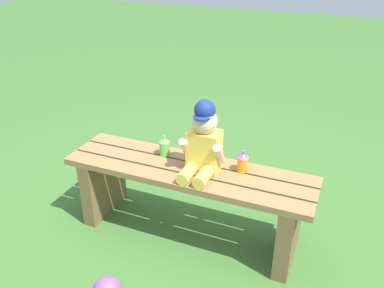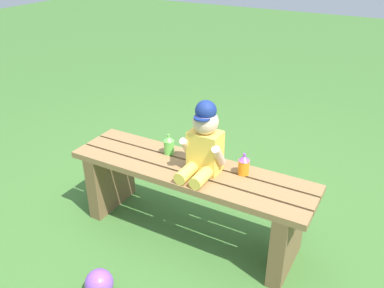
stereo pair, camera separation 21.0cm
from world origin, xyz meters
The scene contains 6 objects.
ground_plane centered at (0.00, 0.00, 0.00)m, with size 16.00×16.00×0.00m, color #3D6B2D.
park_bench centered at (0.00, 0.00, 0.30)m, with size 1.40×0.37×0.45m.
child_figure centered at (0.08, 0.00, 0.63)m, with size 0.23×0.27×0.40m.
sippy_cup_left centered at (-0.19, 0.08, 0.51)m, with size 0.06×0.06×0.12m.
sippy_cup_right centered at (0.28, 0.08, 0.51)m, with size 0.06×0.06×0.12m.
toy_ball centered at (-0.16, -0.63, 0.07)m, with size 0.14×0.14×0.14m, color #8C4CCC.
Camera 2 is at (0.95, -1.68, 1.60)m, focal length 37.99 mm.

